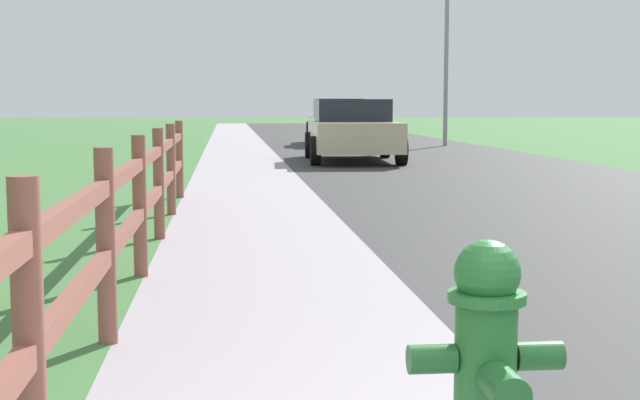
{
  "coord_description": "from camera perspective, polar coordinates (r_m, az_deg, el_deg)",
  "views": [
    {
      "loc": [
        -1.33,
        -1.69,
        1.37
      ],
      "look_at": [
        -0.6,
        5.28,
        0.6
      ],
      "focal_mm": 49.64,
      "sensor_mm": 36.0,
      "label": 1
    }
  ],
  "objects": [
    {
      "name": "road_asphalt",
      "position": [
        29.12,
        3.56,
        3.53
      ],
      "size": [
        7.0,
        66.0,
        0.01
      ],
      "primitive_type": "cube",
      "color": "#383838",
      "rests_on": "ground"
    },
    {
      "name": "grass_verge",
      "position": [
        28.89,
        -12.32,
        3.38
      ],
      "size": [
        5.0,
        66.0,
        0.0
      ],
      "primitive_type": "cube",
      "color": "#45783E",
      "rests_on": "ground"
    },
    {
      "name": "parked_suv_beige",
      "position": [
        21.17,
        2.11,
        4.51
      ],
      "size": [
        2.31,
        4.61,
        1.47
      ],
      "color": "#C6B793",
      "rests_on": "ground"
    },
    {
      "name": "street_lamp",
      "position": [
        29.14,
        8.39,
        10.29
      ],
      "size": [
        1.17,
        0.2,
        5.76
      ],
      "color": "gray",
      "rests_on": "ground"
    },
    {
      "name": "rail_fence",
      "position": [
        7.09,
        -11.56,
        0.28
      ],
      "size": [
        0.11,
        11.95,
        1.13
      ],
      "color": "brown",
      "rests_on": "ground"
    },
    {
      "name": "parked_car_white",
      "position": [
        29.9,
        1.18,
        5.07
      ],
      "size": [
        2.18,
        4.76,
        1.53
      ],
      "color": "white",
      "rests_on": "ground"
    },
    {
      "name": "fire_hydrant",
      "position": [
        3.1,
        10.67,
        -10.66
      ],
      "size": [
        0.53,
        0.44,
        0.91
      ],
      "color": "#287233",
      "rests_on": "ground"
    },
    {
      "name": "curb_concrete",
      "position": [
        28.77,
        -9.34,
        3.43
      ],
      "size": [
        6.0,
        66.0,
        0.01
      ],
      "primitive_type": "cube",
      "color": "#A89DA6",
      "rests_on": "ground"
    },
    {
      "name": "ground_plane",
      "position": [
        26.75,
        -3.15,
        3.29
      ],
      "size": [
        120.0,
        120.0,
        0.0
      ],
      "primitive_type": "plane",
      "color": "#45783E"
    }
  ]
}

